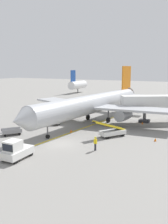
{
  "coord_description": "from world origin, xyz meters",
  "views": [
    {
      "loc": [
        17.15,
        -25.07,
        9.8
      ],
      "look_at": [
        -1.58,
        9.52,
        2.5
      ],
      "focal_mm": 38.59,
      "sensor_mm": 36.0,
      "label": 1
    }
  ],
  "objects_px": {
    "baggage_tug_near_wing": "(30,116)",
    "belt_loader_aft_hold": "(56,119)",
    "airliner": "(94,104)",
    "belt_loader_forward_hold": "(112,131)",
    "baggage_cart_loaded": "(12,132)",
    "safety_cone_tail_area": "(142,123)",
    "safety_cone_nose_left": "(106,125)",
    "safety_cone_wingtip_left": "(155,140)",
    "jet_bridge": "(162,103)",
    "ground_crew_marshaller": "(95,143)",
    "pushback_tug": "(16,150)",
    "safety_cone_wingtip_right": "(71,131)",
    "safety_cone_nose_right": "(39,125)"
  },
  "relations": [
    {
      "from": "baggage_tug_near_wing",
      "to": "belt_loader_aft_hold",
      "type": "bearing_deg",
      "value": 6.33
    },
    {
      "from": "airliner",
      "to": "belt_loader_forward_hold",
      "type": "xyz_separation_m",
      "value": [
        6.27,
        -6.79,
        -2.64
      ]
    },
    {
      "from": "baggage_cart_loaded",
      "to": "safety_cone_tail_area",
      "type": "bearing_deg",
      "value": 46.4
    },
    {
      "from": "safety_cone_nose_left",
      "to": "safety_cone_wingtip_left",
      "type": "height_order",
      "value": "same"
    },
    {
      "from": "jet_bridge",
      "to": "ground_crew_marshaller",
      "type": "relative_size",
      "value": 7.16
    },
    {
      "from": "baggage_cart_loaded",
      "to": "safety_cone_nose_left",
      "type": "xyz_separation_m",
      "value": [
        10.3,
        11.32,
        -0.25
      ]
    },
    {
      "from": "belt_loader_forward_hold",
      "to": "belt_loader_aft_hold",
      "type": "height_order",
      "value": "same"
    },
    {
      "from": "belt_loader_forward_hold",
      "to": "ground_crew_marshaller",
      "type": "relative_size",
      "value": 2.85
    },
    {
      "from": "baggage_tug_near_wing",
      "to": "belt_loader_aft_hold",
      "type": "height_order",
      "value": "belt_loader_aft_hold"
    },
    {
      "from": "pushback_tug",
      "to": "baggage_tug_near_wing",
      "type": "xyz_separation_m",
      "value": [
        -11.6,
        15.55,
        -0.07
      ]
    },
    {
      "from": "airliner",
      "to": "safety_cone_wingtip_right",
      "type": "relative_size",
      "value": 80.32
    },
    {
      "from": "baggage_tug_near_wing",
      "to": "belt_loader_forward_hold",
      "type": "bearing_deg",
      "value": -8.08
    },
    {
      "from": "safety_cone_wingtip_left",
      "to": "safety_cone_wingtip_right",
      "type": "bearing_deg",
      "value": -173.02
    },
    {
      "from": "safety_cone_nose_right",
      "to": "safety_cone_wingtip_right",
      "type": "bearing_deg",
      "value": -5.66
    },
    {
      "from": "safety_cone_nose_left",
      "to": "safety_cone_nose_right",
      "type": "bearing_deg",
      "value": -152.79
    },
    {
      "from": "jet_bridge",
      "to": "baggage_tug_near_wing",
      "type": "bearing_deg",
      "value": -154.11
    },
    {
      "from": "safety_cone_nose_left",
      "to": "baggage_cart_loaded",
      "type": "bearing_deg",
      "value": -132.32
    },
    {
      "from": "baggage_cart_loaded",
      "to": "safety_cone_nose_right",
      "type": "height_order",
      "value": "baggage_cart_loaded"
    },
    {
      "from": "ground_crew_marshaller",
      "to": "pushback_tug",
      "type": "bearing_deg",
      "value": -133.93
    },
    {
      "from": "pushback_tug",
      "to": "safety_cone_tail_area",
      "type": "bearing_deg",
      "value": 71.35
    },
    {
      "from": "belt_loader_aft_hold",
      "to": "safety_cone_nose_left",
      "type": "distance_m",
      "value": 9.1
    },
    {
      "from": "safety_cone_wingtip_left",
      "to": "pushback_tug",
      "type": "bearing_deg",
      "value": -130.77
    },
    {
      "from": "ground_crew_marshaller",
      "to": "baggage_cart_loaded",
      "type": "bearing_deg",
      "value": 178.97
    },
    {
      "from": "safety_cone_tail_area",
      "to": "airliner",
      "type": "bearing_deg",
      "value": -160.19
    },
    {
      "from": "airliner",
      "to": "jet_bridge",
      "type": "distance_m",
      "value": 12.37
    },
    {
      "from": "baggage_cart_loaded",
      "to": "baggage_tug_near_wing",
      "type": "bearing_deg",
      "value": 115.12
    },
    {
      "from": "safety_cone_tail_area",
      "to": "pushback_tug",
      "type": "bearing_deg",
      "value": -108.65
    },
    {
      "from": "baggage_tug_near_wing",
      "to": "safety_cone_wingtip_right",
      "type": "distance_m",
      "value": 11.58
    },
    {
      "from": "jet_bridge",
      "to": "baggage_tug_near_wing",
      "type": "xyz_separation_m",
      "value": [
        -21.83,
        -10.6,
        -2.62
      ]
    },
    {
      "from": "pushback_tug",
      "to": "safety_cone_wingtip_right",
      "type": "bearing_deg",
      "value": 92.47
    },
    {
      "from": "airliner",
      "to": "safety_cone_nose_left",
      "type": "xyz_separation_m",
      "value": [
        3.22,
        -1.72,
        -3.2
      ]
    },
    {
      "from": "jet_bridge",
      "to": "pushback_tug",
      "type": "relative_size",
      "value": 3.3
    },
    {
      "from": "safety_cone_nose_right",
      "to": "safety_cone_wingtip_right",
      "type": "xyz_separation_m",
      "value": [
        6.85,
        -0.68,
        0.0
      ]
    },
    {
      "from": "safety_cone_wingtip_right",
      "to": "airliner",
      "type": "bearing_deg",
      "value": 89.18
    },
    {
      "from": "belt_loader_forward_hold",
      "to": "safety_cone_nose_right",
      "type": "height_order",
      "value": "belt_loader_forward_hold"
    },
    {
      "from": "baggage_tug_near_wing",
      "to": "baggage_cart_loaded",
      "type": "relative_size",
      "value": 0.78
    },
    {
      "from": "baggage_tug_near_wing",
      "to": "safety_cone_nose_right",
      "type": "bearing_deg",
      "value": -31.97
    },
    {
      "from": "jet_bridge",
      "to": "pushback_tug",
      "type": "xyz_separation_m",
      "value": [
        -10.24,
        -26.15,
        -2.55
      ]
    },
    {
      "from": "belt_loader_aft_hold",
      "to": "safety_cone_wingtip_right",
      "type": "distance_m",
      "value": 6.81
    },
    {
      "from": "airliner",
      "to": "baggage_cart_loaded",
      "type": "bearing_deg",
      "value": -118.53
    },
    {
      "from": "safety_cone_nose_right",
      "to": "baggage_tug_near_wing",
      "type": "bearing_deg",
      "value": 148.03
    },
    {
      "from": "belt_loader_forward_hold",
      "to": "safety_cone_wingtip_left",
      "type": "distance_m",
      "value": 6.07
    },
    {
      "from": "pushback_tug",
      "to": "baggage_cart_loaded",
      "type": "distance_m",
      "value": 10.16
    },
    {
      "from": "belt_loader_forward_hold",
      "to": "safety_cone_nose_left",
      "type": "relative_size",
      "value": 11.02
    },
    {
      "from": "belt_loader_aft_hold",
      "to": "safety_cone_wingtip_left",
      "type": "bearing_deg",
      "value": -7.65
    },
    {
      "from": "airliner",
      "to": "safety_cone_wingtip_right",
      "type": "bearing_deg",
      "value": -90.82
    },
    {
      "from": "pushback_tug",
      "to": "safety_cone_nose_right",
      "type": "xyz_separation_m",
      "value": [
        -7.38,
        12.92,
        -0.77
      ]
    },
    {
      "from": "safety_cone_nose_left",
      "to": "safety_cone_nose_right",
      "type": "height_order",
      "value": "same"
    },
    {
      "from": "safety_cone_nose_left",
      "to": "belt_loader_aft_hold",
      "type": "bearing_deg",
      "value": -167.39
    },
    {
      "from": "jet_bridge",
      "to": "baggage_cart_loaded",
      "type": "height_order",
      "value": "jet_bridge"
    }
  ]
}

